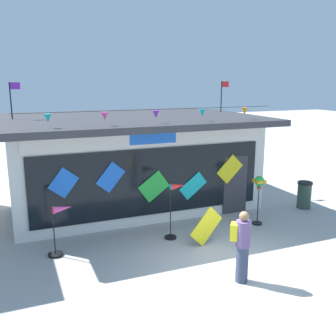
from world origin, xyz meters
name	(u,v)px	position (x,y,z in m)	size (l,w,h in m)	color
ground_plane	(228,267)	(0.00, 0.00, 0.00)	(80.00, 80.00, 0.00)	#ADAAA5
kite_shop_building	(129,159)	(-0.70, 6.05, 1.65)	(8.67, 6.33, 4.45)	silver
wind_spinner_far_left	(60,223)	(-3.70, 2.29, 0.88)	(0.72, 0.38, 1.37)	black
wind_spinner_left	(175,203)	(-0.49, 2.20, 1.06)	(0.64, 0.35, 1.64)	black
wind_spinner_center_left	(259,187)	(2.37, 2.20, 1.21)	(0.32, 0.32, 1.58)	black
person_near_camera	(242,245)	(-0.09, -0.68, 0.89)	(0.47, 0.45, 1.68)	#333D56
trash_bin	(304,195)	(4.86, 2.92, 0.49)	(0.52, 0.52, 0.97)	#2D4238
display_kite_on_ground	(206,226)	(0.13, 1.43, 0.54)	(0.54, 0.03, 0.98)	yellow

